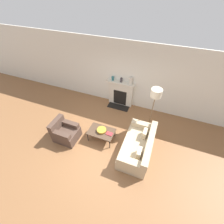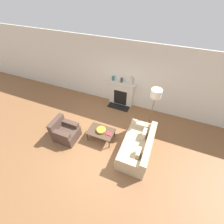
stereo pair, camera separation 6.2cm
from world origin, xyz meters
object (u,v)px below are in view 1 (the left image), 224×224
object	(u,v)px
couch	(138,147)
mantel_vase_center_right	(131,81)
bowl	(102,130)
mantel_vase_center_left	(121,80)
coffee_table	(101,132)
mantel_vase_left	(113,78)
floor_lamp	(155,96)
fireplace	(121,94)
armchair_near	(65,132)
book	(109,134)

from	to	relation	value
couch	mantel_vase_center_right	bearing A→B (deg)	-156.13
bowl	mantel_vase_center_left	distance (m)	2.38
coffee_table	mantel_vase_center_left	bearing A→B (deg)	90.89
mantel_vase_left	mantel_vase_center_right	world-z (taller)	mantel_vase_center_right
bowl	mantel_vase_center_left	world-z (taller)	mantel_vase_center_left
bowl	mantel_vase_center_right	world-z (taller)	mantel_vase_center_right
mantel_vase_left	floor_lamp	bearing A→B (deg)	-29.42
fireplace	floor_lamp	bearing A→B (deg)	-34.87
floor_lamp	mantel_vase_left	size ratio (longest dim) A/B	10.66
bowl	mantel_vase_center_right	xyz separation A→B (m)	(0.38, 2.23, 0.87)
floor_lamp	mantel_vase_left	distance (m)	2.27
fireplace	mantel_vase_left	world-z (taller)	mantel_vase_left
coffee_table	floor_lamp	size ratio (longest dim) A/B	0.50
couch	armchair_near	distance (m)	2.71
bowl	mantel_vase_center_left	xyz separation A→B (m)	(-0.04, 2.23, 0.81)
mantel_vase_left	book	bearing A→B (deg)	-71.77
fireplace	coffee_table	world-z (taller)	fireplace
couch	mantel_vase_left	size ratio (longest dim) A/B	10.20
book	mantel_vase_center_left	world-z (taller)	mantel_vase_center_left
fireplace	coffee_table	size ratio (longest dim) A/B	1.30
floor_lamp	fireplace	bearing A→B (deg)	145.13
couch	coffee_table	bearing A→B (deg)	-92.66
book	mantel_vase_left	world-z (taller)	mantel_vase_left
armchair_near	bowl	bearing A→B (deg)	-69.72
mantel_vase_center_left	mantel_vase_center_right	size ratio (longest dim) A/B	0.63
book	floor_lamp	size ratio (longest dim) A/B	0.12
book	mantel_vase_left	xyz separation A→B (m)	(-0.74, 2.25, 0.85)
fireplace	floor_lamp	xyz separation A→B (m)	(1.56, -1.09, 1.03)
mantel_vase_center_left	mantel_vase_left	bearing A→B (deg)	180.00
coffee_table	mantel_vase_center_left	size ratio (longest dim) A/B	5.02
couch	coffee_table	distance (m)	1.42
couch	bowl	world-z (taller)	couch
fireplace	couch	size ratio (longest dim) A/B	0.68
fireplace	floor_lamp	size ratio (longest dim) A/B	0.65
coffee_table	mantel_vase_center_left	distance (m)	2.42
bowl	mantel_vase_left	xyz separation A→B (m)	(-0.43, 2.23, 0.81)
floor_lamp	coffee_table	bearing A→B (deg)	-143.22
book	mantel_vase_center_left	distance (m)	2.44
armchair_near	mantel_vase_left	bearing A→B (deg)	-17.36
mantel_vase_left	mantel_vase_center_right	distance (m)	0.82
armchair_near	mantel_vase_center_left	xyz separation A→B (m)	(1.23, 2.70, 0.97)
fireplace	coffee_table	xyz separation A→B (m)	(0.03, -2.23, -0.19)
book	fireplace	bearing A→B (deg)	99.65
couch	mantel_vase_center_left	bearing A→B (deg)	-147.93
fireplace	mantel_vase_center_right	size ratio (longest dim) A/B	4.09
couch	mantel_vase_center_left	xyz separation A→B (m)	(-1.45, 2.31, 0.98)
couch	bowl	xyz separation A→B (m)	(-1.41, 0.08, 0.17)
fireplace	bowl	world-z (taller)	fireplace
armchair_near	mantel_vase_center_left	bearing A→B (deg)	-24.52
book	floor_lamp	distance (m)	2.05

